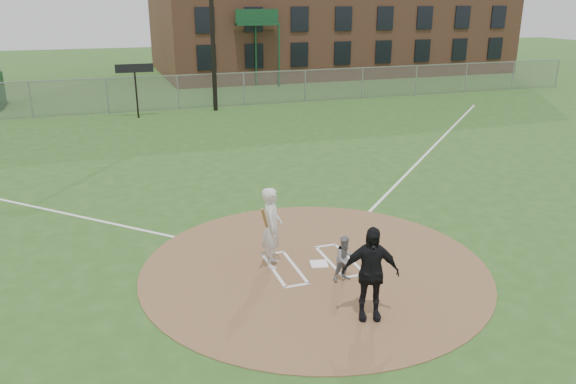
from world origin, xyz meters
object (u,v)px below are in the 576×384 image
object	(u,v)px
catcher	(345,259)
batter_at_plate	(272,227)
umpire	(370,273)
home_plate	(319,264)

from	to	relation	value
catcher	batter_at_plate	world-z (taller)	batter_at_plate
catcher	batter_at_plate	size ratio (longest dim) A/B	0.55
umpire	batter_at_plate	bearing A→B (deg)	129.98
home_plate	catcher	size ratio (longest dim) A/B	0.38
home_plate	umpire	world-z (taller)	umpire
umpire	batter_at_plate	distance (m)	3.11
batter_at_plate	catcher	bearing A→B (deg)	-43.43
umpire	catcher	bearing A→B (deg)	101.14
home_plate	batter_at_plate	distance (m)	1.51
home_plate	batter_at_plate	bearing A→B (deg)	163.02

